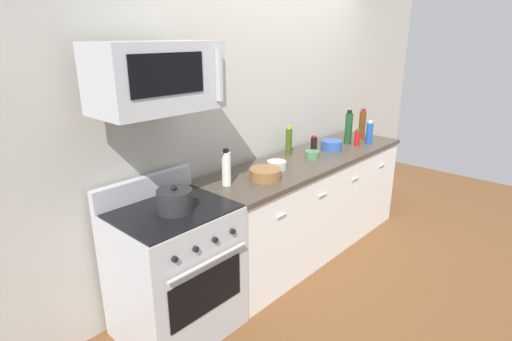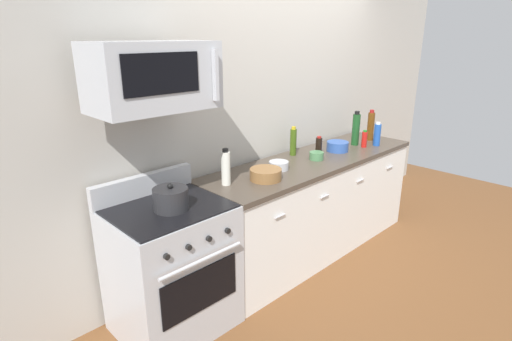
{
  "view_description": "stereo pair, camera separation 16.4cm",
  "coord_description": "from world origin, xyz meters",
  "px_view_note": "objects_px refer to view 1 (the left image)",
  "views": [
    {
      "loc": [
        -2.95,
        -2.01,
        1.99
      ],
      "look_at": [
        -0.8,
        -0.05,
        1.0
      ],
      "focal_mm": 28.45,
      "sensor_mm": 36.0,
      "label": 1
    },
    {
      "loc": [
        -2.83,
        -2.13,
        1.99
      ],
      "look_at": [
        -0.8,
        -0.05,
        1.0
      ],
      "focal_mm": 28.45,
      "sensor_mm": 36.0,
      "label": 2
    }
  ],
  "objects_px": {
    "bottle_wine_amber": "(362,125)",
    "bottle_wine_green": "(349,128)",
    "bottle_olive_oil": "(289,141)",
    "bowl_steel_prep": "(277,165)",
    "bowl_blue_mixing": "(331,145)",
    "bowl_green_glaze": "(312,155)",
    "bottle_hot_sauce_red": "(357,138)",
    "bottle_soda_blue": "(369,133)",
    "bottle_soy_sauce_dark": "(314,145)",
    "range_oven": "(175,270)",
    "microwave": "(156,77)",
    "stockpot": "(175,201)",
    "bottle_vinegar_white": "(226,168)",
    "bowl_wooden_salad": "(265,174)"
  },
  "relations": [
    {
      "from": "bottle_soda_blue",
      "to": "bottle_hot_sauce_red",
      "type": "distance_m",
      "value": 0.16
    },
    {
      "from": "bottle_wine_green",
      "to": "bowl_green_glaze",
      "type": "relative_size",
      "value": 2.7
    },
    {
      "from": "bottle_olive_oil",
      "to": "bottle_soda_blue",
      "type": "bearing_deg",
      "value": -23.11
    },
    {
      "from": "microwave",
      "to": "stockpot",
      "type": "relative_size",
      "value": 3.31
    },
    {
      "from": "bottle_hot_sauce_red",
      "to": "bowl_blue_mixing",
      "type": "height_order",
      "value": "bottle_hot_sauce_red"
    },
    {
      "from": "bowl_steel_prep",
      "to": "bottle_hot_sauce_red",
      "type": "bearing_deg",
      "value": -6.11
    },
    {
      "from": "bowl_steel_prep",
      "to": "bottle_olive_oil",
      "type": "bearing_deg",
      "value": 25.42
    },
    {
      "from": "bottle_olive_oil",
      "to": "bowl_green_glaze",
      "type": "bearing_deg",
      "value": -79.96
    },
    {
      "from": "range_oven",
      "to": "bowl_steel_prep",
      "type": "relative_size",
      "value": 6.59
    },
    {
      "from": "range_oven",
      "to": "stockpot",
      "type": "distance_m",
      "value": 0.53
    },
    {
      "from": "bottle_wine_green",
      "to": "bowl_green_glaze",
      "type": "xyz_separation_m",
      "value": [
        -0.68,
        -0.04,
        -0.13
      ]
    },
    {
      "from": "bottle_wine_green",
      "to": "bottle_soy_sauce_dark",
      "type": "bearing_deg",
      "value": 174.82
    },
    {
      "from": "range_oven",
      "to": "bottle_hot_sauce_red",
      "type": "height_order",
      "value": "bottle_hot_sauce_red"
    },
    {
      "from": "bottle_soy_sauce_dark",
      "to": "bottle_hot_sauce_red",
      "type": "xyz_separation_m",
      "value": [
        0.53,
        -0.16,
        -0.0
      ]
    },
    {
      "from": "bottle_hot_sauce_red",
      "to": "bowl_steel_prep",
      "type": "height_order",
      "value": "bottle_hot_sauce_red"
    },
    {
      "from": "bottle_wine_green",
      "to": "bottle_hot_sauce_red",
      "type": "bearing_deg",
      "value": -95.23
    },
    {
      "from": "range_oven",
      "to": "microwave",
      "type": "height_order",
      "value": "microwave"
    },
    {
      "from": "bottle_wine_amber",
      "to": "bowl_green_glaze",
      "type": "bearing_deg",
      "value": -177.83
    },
    {
      "from": "bottle_olive_oil",
      "to": "bowl_steel_prep",
      "type": "height_order",
      "value": "bottle_olive_oil"
    },
    {
      "from": "bottle_soy_sauce_dark",
      "to": "bottle_wine_green",
      "type": "xyz_separation_m",
      "value": [
        0.54,
        -0.05,
        0.08
      ]
    },
    {
      "from": "bowl_steel_prep",
      "to": "bottle_wine_green",
      "type": "bearing_deg",
      "value": -0.43
    },
    {
      "from": "bottle_hot_sauce_red",
      "to": "bowl_blue_mixing",
      "type": "distance_m",
      "value": 0.33
    },
    {
      "from": "bottle_hot_sauce_red",
      "to": "bottle_vinegar_white",
      "type": "relative_size",
      "value": 0.61
    },
    {
      "from": "bottle_wine_amber",
      "to": "stockpot",
      "type": "height_order",
      "value": "bottle_wine_amber"
    },
    {
      "from": "bottle_wine_amber",
      "to": "bottle_hot_sauce_red",
      "type": "bearing_deg",
      "value": -159.49
    },
    {
      "from": "bowl_steel_prep",
      "to": "bowl_blue_mixing",
      "type": "bearing_deg",
      "value": -1.0
    },
    {
      "from": "bottle_hot_sauce_red",
      "to": "bottle_wine_amber",
      "type": "height_order",
      "value": "bottle_wine_amber"
    },
    {
      "from": "bowl_steel_prep",
      "to": "stockpot",
      "type": "height_order",
      "value": "stockpot"
    },
    {
      "from": "range_oven",
      "to": "bottle_wine_amber",
      "type": "xyz_separation_m",
      "value": [
        2.5,
        0.0,
        0.6
      ]
    },
    {
      "from": "bottle_wine_amber",
      "to": "bowl_blue_mixing",
      "type": "relative_size",
      "value": 1.55
    },
    {
      "from": "bottle_hot_sauce_red",
      "to": "bottle_olive_oil",
      "type": "bearing_deg",
      "value": 156.51
    },
    {
      "from": "bowl_steel_prep",
      "to": "bowl_green_glaze",
      "type": "bearing_deg",
      "value": -6.15
    },
    {
      "from": "bowl_wooden_salad",
      "to": "bottle_olive_oil",
      "type": "bearing_deg",
      "value": 23.65
    },
    {
      "from": "bottle_soda_blue",
      "to": "bottle_soy_sauce_dark",
      "type": "xyz_separation_m",
      "value": [
        -0.67,
        0.22,
        -0.03
      ]
    },
    {
      "from": "bowl_blue_mixing",
      "to": "bottle_vinegar_white",
      "type": "bearing_deg",
      "value": 177.97
    },
    {
      "from": "bottle_vinegar_white",
      "to": "bowl_steel_prep",
      "type": "xyz_separation_m",
      "value": [
        0.54,
        -0.03,
        -0.1
      ]
    },
    {
      "from": "bottle_hot_sauce_red",
      "to": "bowl_wooden_salad",
      "type": "relative_size",
      "value": 0.69
    },
    {
      "from": "range_oven",
      "to": "bottle_wine_green",
      "type": "xyz_separation_m",
      "value": [
        2.22,
        0.01,
        0.61
      ]
    },
    {
      "from": "bottle_olive_oil",
      "to": "bowl_wooden_salad",
      "type": "distance_m",
      "value": 0.72
    },
    {
      "from": "bottle_vinegar_white",
      "to": "bottle_soy_sauce_dark",
      "type": "bearing_deg",
      "value": 0.32
    },
    {
      "from": "bottle_wine_green",
      "to": "stockpot",
      "type": "relative_size",
      "value": 1.52
    },
    {
      "from": "bottle_olive_oil",
      "to": "stockpot",
      "type": "height_order",
      "value": "bottle_olive_oil"
    },
    {
      "from": "bowl_blue_mixing",
      "to": "bottle_soy_sauce_dark",
      "type": "bearing_deg",
      "value": 166.24
    },
    {
      "from": "bottle_vinegar_white",
      "to": "bowl_blue_mixing",
      "type": "bearing_deg",
      "value": -2.03
    },
    {
      "from": "bottle_soda_blue",
      "to": "bottle_wine_green",
      "type": "bearing_deg",
      "value": 128.47
    },
    {
      "from": "bottle_wine_amber",
      "to": "bottle_wine_green",
      "type": "xyz_separation_m",
      "value": [
        -0.28,
        0.0,
        0.01
      ]
    },
    {
      "from": "bottle_soda_blue",
      "to": "bottle_wine_green",
      "type": "height_order",
      "value": "bottle_wine_green"
    },
    {
      "from": "bottle_soy_sauce_dark",
      "to": "bowl_blue_mixing",
      "type": "relative_size",
      "value": 0.84
    },
    {
      "from": "bottle_wine_amber",
      "to": "bowl_blue_mixing",
      "type": "bearing_deg",
      "value": -179.74
    },
    {
      "from": "bottle_hot_sauce_red",
      "to": "bottle_soda_blue",
      "type": "bearing_deg",
      "value": -21.15
    }
  ]
}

